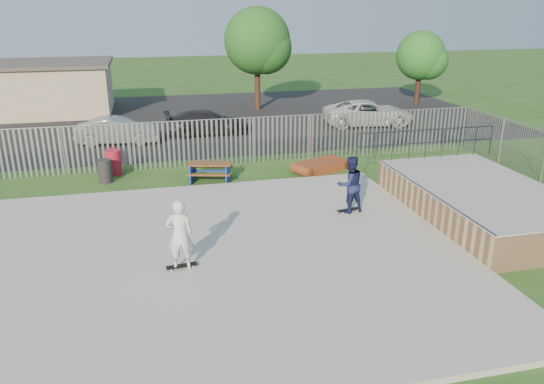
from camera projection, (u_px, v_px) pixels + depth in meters
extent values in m
plane|color=#264E1A|center=(190.00, 262.00, 14.34)|extent=(120.00, 120.00, 0.00)
cube|color=#A0A09A|center=(190.00, 260.00, 14.32)|extent=(15.00, 12.00, 0.15)
cube|color=tan|center=(481.00, 203.00, 17.16)|extent=(4.00, 7.00, 1.05)
cube|color=#9E9E99|center=(483.00, 187.00, 16.98)|extent=(4.05, 7.05, 0.04)
cylinder|color=#383A3F|center=(427.00, 191.00, 16.54)|extent=(0.06, 7.00, 0.06)
cube|color=brown|center=(210.00, 164.00, 20.78)|extent=(1.78, 1.05, 0.06)
cube|color=brown|center=(208.00, 175.00, 20.34)|extent=(1.68, 0.67, 0.05)
cube|color=brown|center=(212.00, 166.00, 21.39)|extent=(1.68, 0.67, 0.05)
cube|color=#163198|center=(210.00, 172.00, 20.89)|extent=(1.76, 1.63, 0.69)
cube|color=brown|center=(321.00, 166.00, 22.11)|extent=(2.35, 1.79, 0.42)
cylinder|color=maroon|center=(114.00, 162.00, 21.53)|extent=(0.62, 0.62, 1.03)
cylinder|color=#242426|center=(105.00, 171.00, 20.63)|extent=(0.54, 0.54, 0.91)
cube|color=black|center=(161.00, 120.00, 31.74)|extent=(40.00, 18.00, 0.02)
imported|color=#AEAFB3|center=(117.00, 131.00, 26.15)|extent=(4.11, 1.77, 1.32)
imported|color=black|center=(207.00, 122.00, 28.07)|extent=(4.46, 1.89, 1.28)
imported|color=silver|center=(369.00, 113.00, 30.16)|extent=(5.34, 2.93, 1.42)
cube|color=#B9AC8E|center=(27.00, 90.00, 33.16)|extent=(10.00, 6.00, 3.00)
cube|color=#4C4742|center=(23.00, 64.00, 32.62)|extent=(10.40, 6.40, 0.20)
cylinder|color=#3F2619|center=(257.00, 81.00, 34.34)|extent=(0.36, 0.36, 3.75)
sphere|color=#20521C|center=(257.00, 41.00, 33.50)|extent=(4.20, 4.20, 4.20)
cylinder|color=#381F16|center=(418.00, 85.00, 35.85)|extent=(0.34, 0.34, 2.86)
sphere|color=#225D20|center=(421.00, 56.00, 35.21)|extent=(3.21, 3.21, 3.21)
cube|color=black|center=(349.00, 210.00, 17.42)|extent=(0.82, 0.34, 0.02)
cube|color=black|center=(182.00, 266.00, 13.69)|extent=(0.82, 0.29, 0.02)
imported|color=#151C44|center=(350.00, 184.00, 17.12)|extent=(1.03, 0.87, 1.88)
imported|color=silver|center=(180.00, 235.00, 13.40)|extent=(0.71, 0.49, 1.88)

